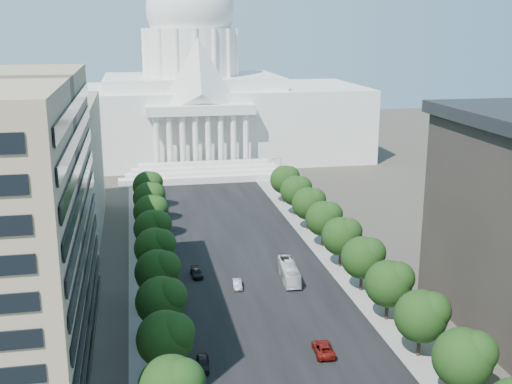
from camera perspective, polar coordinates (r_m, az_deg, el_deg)
road_asphalt at (r=140.88m, az=-1.83°, el=-4.48°), size 30.00×260.00×0.01m
sidewalk_left at (r=139.37m, az=-9.60°, el=-4.90°), size 8.00×260.00×0.02m
sidewalk_right at (r=144.89m, az=5.63°, el=-4.00°), size 8.00×260.00×0.02m
capitol at (r=228.81m, az=-5.67°, el=8.03°), size 120.00×56.00×73.00m
office_block_left_far at (r=147.43m, az=-21.29°, el=1.44°), size 38.00×52.00×30.00m
tree_l_c at (r=86.96m, az=-7.87°, el=-12.68°), size 7.79×7.60×9.97m
tree_l_d at (r=97.78m, az=-8.27°, el=-9.48°), size 7.79×7.60×9.97m
tree_l_e at (r=108.85m, az=-8.59°, el=-6.92°), size 7.79×7.60×9.97m
tree_l_f at (r=120.09m, az=-8.85°, el=-4.84°), size 7.79×7.60×9.97m
tree_l_g at (r=131.47m, az=-9.06°, el=-3.12°), size 7.79×7.60×9.97m
tree_l_h at (r=142.95m, az=-9.23°, el=-1.67°), size 7.79×7.60×9.97m
tree_l_i at (r=154.51m, az=-9.38°, el=-0.44°), size 7.79×7.60×9.97m
tree_l_j at (r=166.14m, az=-9.51°, el=0.62°), size 7.79×7.60×9.97m
tree_r_b at (r=85.81m, az=18.17°, el=-13.72°), size 7.79×7.60×9.97m
tree_r_c at (r=95.26m, az=14.68°, el=-10.51°), size 7.79×7.60×9.97m
tree_r_d at (r=105.23m, az=11.89°, el=-7.86°), size 7.79×7.60×9.97m
tree_r_e at (r=115.59m, az=9.62°, el=-5.66°), size 7.79×7.60×9.97m
tree_r_f at (r=126.23m, az=7.74°, el=-3.82°), size 7.79×7.60×9.97m
tree_r_g at (r=137.10m, az=6.16°, el=-2.27°), size 7.79×7.60×9.97m
tree_r_h at (r=148.15m, az=4.81°, el=-0.95°), size 7.79×7.60×9.97m
tree_r_i at (r=159.33m, az=3.66°, el=0.19°), size 7.79×7.60×9.97m
tree_r_j at (r=170.63m, az=2.66°, el=1.18°), size 7.79×7.60×9.97m
streetlight_b at (r=95.53m, az=15.73°, el=-10.93°), size 2.61×0.44×9.00m
streetlight_c at (r=116.51m, az=10.30°, el=-5.86°), size 2.61×0.44×9.00m
streetlight_d at (r=138.83m, az=6.62°, el=-2.34°), size 2.61×0.44×9.00m
streetlight_e at (r=161.93m, az=4.00°, el=0.20°), size 2.61×0.44×9.00m
streetlight_f at (r=185.53m, az=2.03°, el=2.09°), size 2.61×0.44×9.00m
car_dark_a at (r=92.06m, az=-4.78°, el=-14.94°), size 2.36×4.83×1.59m
car_silver at (r=117.13m, az=-1.68°, el=-8.19°), size 1.79×4.39×1.42m
car_red at (r=95.88m, az=5.99°, el=-13.68°), size 3.10×5.98×1.61m
car_dark_b at (r=122.48m, az=-5.30°, el=-7.21°), size 2.35×4.90×1.38m
city_bus at (r=120.45m, az=2.95°, el=-7.08°), size 3.68×11.77×3.23m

